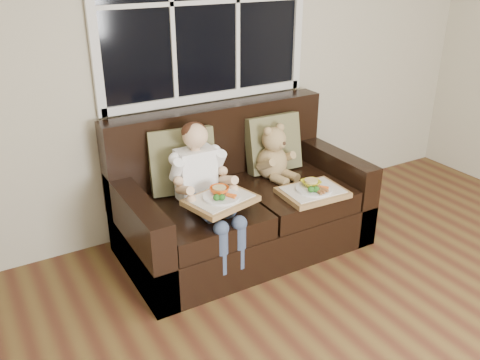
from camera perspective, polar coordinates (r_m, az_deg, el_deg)
window_back at (r=3.65m, az=-4.00°, el=19.31°), size 1.62×0.04×1.37m
loveseat at (r=3.63m, az=-0.11°, el=-2.82°), size 1.70×0.92×0.96m
pillow_left at (r=3.46m, az=-6.53°, el=2.15°), size 0.47×0.29×0.45m
pillow_right at (r=3.80m, az=3.74°, el=4.14°), size 0.43×0.21×0.43m
child at (r=3.26m, az=-4.21°, el=0.10°), size 0.36×0.59×0.82m
teddy_bear at (r=3.68m, az=3.76°, el=2.70°), size 0.27×0.33×0.41m
tray_left at (r=3.13m, az=-2.19°, el=-2.10°), size 0.47×0.40×0.09m
tray_right at (r=3.48m, az=8.16°, el=-1.22°), size 0.44×0.35×0.10m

